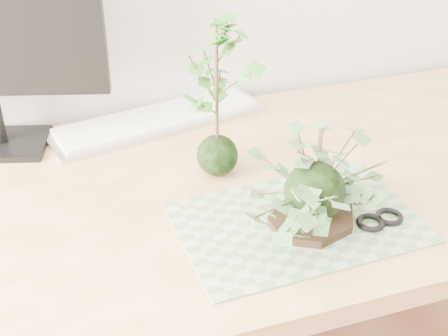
% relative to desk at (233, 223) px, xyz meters
% --- Properties ---
extents(desk, '(1.60, 0.70, 0.74)m').
position_rel_desk_xyz_m(desk, '(0.00, 0.00, 0.00)').
color(desk, '#E0BF82').
rests_on(desk, ground_plane).
extents(cutting_mat, '(0.41, 0.28, 0.00)m').
position_rel_desk_xyz_m(cutting_mat, '(0.06, -0.15, 0.09)').
color(cutting_mat, '#5E8854').
rests_on(cutting_mat, desk).
extents(stone_dish, '(0.20, 0.20, 0.01)m').
position_rel_desk_xyz_m(stone_dish, '(0.08, -0.16, 0.10)').
color(stone_dish, black).
rests_on(stone_dish, cutting_mat).
extents(ivy_kokedama, '(0.29, 0.29, 0.20)m').
position_rel_desk_xyz_m(ivy_kokedama, '(0.08, -0.16, 0.20)').
color(ivy_kokedama, black).
rests_on(ivy_kokedama, stone_dish).
extents(maple_kokedama, '(0.20, 0.20, 0.33)m').
position_rel_desk_xyz_m(maple_kokedama, '(-0.02, 0.05, 0.32)').
color(maple_kokedama, black).
rests_on(maple_kokedama, desk).
extents(keyboard, '(0.50, 0.23, 0.02)m').
position_rel_desk_xyz_m(keyboard, '(-0.08, 0.29, 0.10)').
color(keyboard, silver).
rests_on(keyboard, desk).
extents(scissors, '(0.09, 0.20, 0.01)m').
position_rel_desk_xyz_m(scissors, '(0.19, -0.17, 0.10)').
color(scissors, gray).
rests_on(scissors, cutting_mat).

